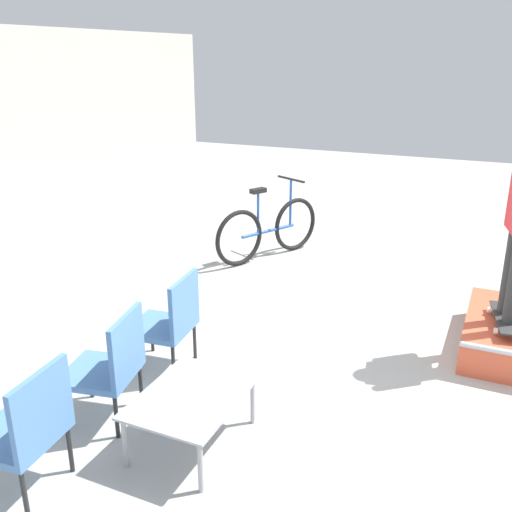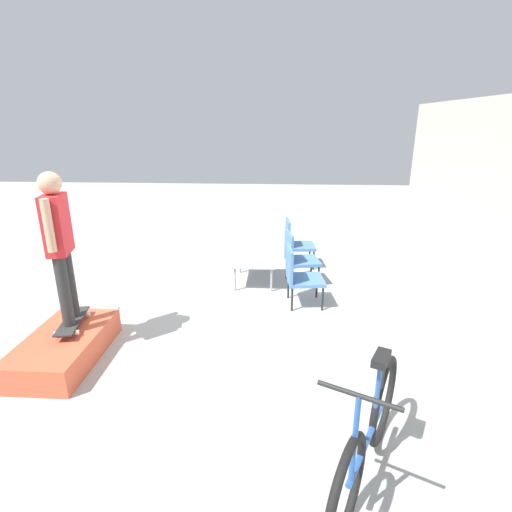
{
  "view_description": "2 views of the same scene",
  "coord_description": "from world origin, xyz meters",
  "px_view_note": "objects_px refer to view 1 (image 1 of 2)",
  "views": [
    {
      "loc": [
        -3.95,
        -0.95,
        2.67
      ],
      "look_at": [
        0.41,
        1.01,
        0.96
      ],
      "focal_mm": 40.0,
      "sensor_mm": 36.0,
      "label": 1
    },
    {
      "loc": [
        5.28,
        1.28,
        2.6
      ],
      "look_at": [
        0.34,
        0.98,
        0.91
      ],
      "focal_mm": 28.0,
      "sensor_mm": 36.0,
      "label": 2
    }
  ],
  "objects_px": {
    "skate_ramp_box": "(507,334)",
    "patio_chair_center": "(111,363)",
    "skateboard_on_ramp": "(506,318)",
    "patio_chair_right": "(170,319)",
    "bicycle": "(268,229)",
    "patio_chair_left": "(26,427)",
    "coffee_table": "(192,400)"
  },
  "relations": [
    {
      "from": "skate_ramp_box",
      "to": "patio_chair_center",
      "type": "distance_m",
      "value": 3.66
    },
    {
      "from": "skate_ramp_box",
      "to": "skateboard_on_ramp",
      "type": "bearing_deg",
      "value": 168.99
    },
    {
      "from": "patio_chair_right",
      "to": "bicycle",
      "type": "relative_size",
      "value": 0.55
    },
    {
      "from": "skate_ramp_box",
      "to": "patio_chair_right",
      "type": "height_order",
      "value": "patio_chair_right"
    },
    {
      "from": "patio_chair_right",
      "to": "patio_chair_left",
      "type": "bearing_deg",
      "value": -5.93
    },
    {
      "from": "patio_chair_right",
      "to": "bicycle",
      "type": "height_order",
      "value": "bicycle"
    },
    {
      "from": "skateboard_on_ramp",
      "to": "patio_chair_center",
      "type": "height_order",
      "value": "patio_chair_center"
    },
    {
      "from": "coffee_table",
      "to": "patio_chair_left",
      "type": "distance_m",
      "value": 1.09
    },
    {
      "from": "skateboard_on_ramp",
      "to": "coffee_table",
      "type": "distance_m",
      "value": 3.02
    },
    {
      "from": "patio_chair_left",
      "to": "bicycle",
      "type": "xyz_separation_m",
      "value": [
        4.73,
        0.37,
        -0.08
      ]
    },
    {
      "from": "skate_ramp_box",
      "to": "bicycle",
      "type": "xyz_separation_m",
      "value": [
        1.46,
        3.09,
        0.25
      ]
    },
    {
      "from": "coffee_table",
      "to": "patio_chair_center",
      "type": "distance_m",
      "value": 0.71
    },
    {
      "from": "skate_ramp_box",
      "to": "patio_chair_center",
      "type": "height_order",
      "value": "patio_chair_center"
    },
    {
      "from": "skate_ramp_box",
      "to": "coffee_table",
      "type": "bearing_deg",
      "value": 140.56
    },
    {
      "from": "skateboard_on_ramp",
      "to": "patio_chair_center",
      "type": "xyz_separation_m",
      "value": [
        -2.26,
        2.69,
        0.09
      ]
    },
    {
      "from": "coffee_table",
      "to": "skate_ramp_box",
      "type": "bearing_deg",
      "value": -39.44
    },
    {
      "from": "patio_chair_left",
      "to": "bicycle",
      "type": "distance_m",
      "value": 4.74
    },
    {
      "from": "skateboard_on_ramp",
      "to": "patio_chair_left",
      "type": "distance_m",
      "value": 4.1
    },
    {
      "from": "skate_ramp_box",
      "to": "bicycle",
      "type": "bearing_deg",
      "value": 64.74
    },
    {
      "from": "patio_chair_left",
      "to": "skate_ramp_box",
      "type": "bearing_deg",
      "value": 135.16
    },
    {
      "from": "skateboard_on_ramp",
      "to": "coffee_table",
      "type": "bearing_deg",
      "value": 128.67
    },
    {
      "from": "skateboard_on_ramp",
      "to": "bicycle",
      "type": "height_order",
      "value": "bicycle"
    },
    {
      "from": "skateboard_on_ramp",
      "to": "patio_chair_right",
      "type": "bearing_deg",
      "value": 107.85
    },
    {
      "from": "coffee_table",
      "to": "patio_chair_left",
      "type": "xyz_separation_m",
      "value": [
        -0.82,
        0.7,
        0.11
      ]
    },
    {
      "from": "patio_chair_left",
      "to": "patio_chair_center",
      "type": "height_order",
      "value": "same"
    },
    {
      "from": "skate_ramp_box",
      "to": "coffee_table",
      "type": "relative_size",
      "value": 1.56
    },
    {
      "from": "skate_ramp_box",
      "to": "patio_chair_left",
      "type": "bearing_deg",
      "value": 140.27
    },
    {
      "from": "coffee_table",
      "to": "bicycle",
      "type": "distance_m",
      "value": 4.05
    },
    {
      "from": "skateboard_on_ramp",
      "to": "patio_chair_left",
      "type": "relative_size",
      "value": 0.84
    },
    {
      "from": "skate_ramp_box",
      "to": "patio_chair_left",
      "type": "relative_size",
      "value": 1.58
    },
    {
      "from": "skate_ramp_box",
      "to": "bicycle",
      "type": "height_order",
      "value": "bicycle"
    },
    {
      "from": "patio_chair_center",
      "to": "patio_chair_left",
      "type": "bearing_deg",
      "value": -11.59
    }
  ]
}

